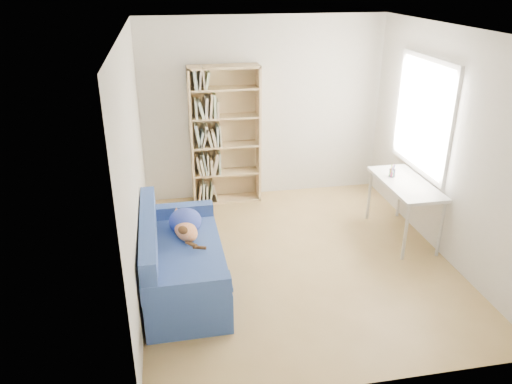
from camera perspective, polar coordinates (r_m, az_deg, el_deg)
The scene contains 6 objects.
ground at distance 5.98m, azimuth 4.58°, elevation -7.65°, with size 4.00×4.00×0.00m, color #A28049.
room_shell at distance 5.37m, azimuth 6.09°, elevation 7.70°, with size 3.54×4.04×2.62m.
sofa at distance 5.38m, azimuth -8.72°, elevation -7.71°, with size 0.84×1.72×0.85m.
bookshelf at distance 7.14m, azimuth -3.52°, elevation 5.79°, with size 0.99×0.31×1.97m.
desk at distance 6.43m, azimuth 16.72°, elevation 0.47°, with size 0.54×1.18×0.75m.
pen_cup at distance 6.50m, azimuth 15.30°, elevation 2.20°, with size 0.08×0.08×0.16m.
Camera 1 is at (-1.40, -4.90, 3.12)m, focal length 35.00 mm.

